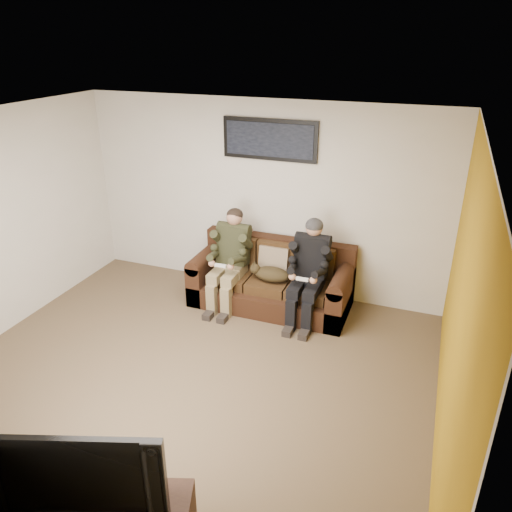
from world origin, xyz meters
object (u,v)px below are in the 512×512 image
at_px(person_right, 309,266).
at_px(television, 78,466).
at_px(cat, 270,274).
at_px(person_left, 230,254).
at_px(sofa, 273,281).
at_px(framed_poster, 270,140).

height_order(person_right, television, person_right).
distance_m(person_right, cat, 0.54).
bearing_deg(person_right, television, -99.03).
bearing_deg(cat, person_left, 179.97).
height_order(person_left, cat, person_left).
xyz_separation_m(sofa, television, (-0.04, -3.77, 0.47)).
distance_m(sofa, television, 3.80).
bearing_deg(person_left, cat, -0.03).
xyz_separation_m(person_left, television, (0.49, -3.60, 0.08)).
height_order(cat, framed_poster, framed_poster).
bearing_deg(cat, person_right, 0.07).
xyz_separation_m(person_left, person_right, (1.06, 0.00, 0.00)).
bearing_deg(sofa, person_left, -162.02).
bearing_deg(person_right, framed_poster, 142.31).
bearing_deg(television, person_left, 78.76).
xyz_separation_m(sofa, framed_poster, (-0.20, 0.39, 1.78)).
relative_size(sofa, person_left, 1.63).
distance_m(sofa, framed_poster, 1.84).
relative_size(person_left, person_right, 0.99).
bearing_deg(person_right, sofa, 162.06).
bearing_deg(person_left, television, -82.29).
distance_m(cat, framed_poster, 1.70).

